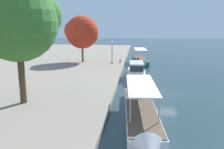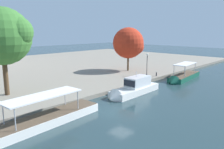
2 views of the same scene
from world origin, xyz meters
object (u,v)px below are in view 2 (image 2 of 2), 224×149
tour_boat_3 (183,78)px  lamp_post (147,62)px  motor_yacht_2 (133,90)px  mooring_bollard_0 (156,74)px  tree_0 (4,35)px  tour_boat_1 (36,124)px  tree_1 (128,43)px

tour_boat_3 → lamp_post: lamp_post is taller
motor_yacht_2 → mooring_bollard_0: size_ratio=13.01×
tour_boat_3 → tree_0: bearing=-28.0°
motor_yacht_2 → lamp_post: 12.20m
tour_boat_1 → mooring_bollard_0: 28.24m
tour_boat_3 → motor_yacht_2: bearing=-8.3°
motor_yacht_2 → mooring_bollard_0: 12.38m
motor_yacht_2 → tree_0: size_ratio=0.86×
motor_yacht_2 → tree_0: bearing=-40.4°
motor_yacht_2 → mooring_bollard_0: (11.89, 3.43, 0.30)m
tour_boat_3 → mooring_bollard_0: tour_boat_3 is taller
mooring_bollard_0 → tree_0: tree_0 is taller
tree_1 → motor_yacht_2: bearing=-137.9°
motor_yacht_2 → lamp_post: (10.80, 5.00, 2.69)m
tour_boat_1 → mooring_bollard_0: tour_boat_1 is taller
tour_boat_1 → mooring_bollard_0: size_ratio=17.92×
motor_yacht_2 → tree_1: size_ratio=1.08×
tour_boat_3 → mooring_bollard_0: size_ratio=14.70×
tour_boat_1 → motor_yacht_2: (16.06, 0.54, 0.32)m
tree_0 → lamp_post: bearing=-14.1°
tour_boat_1 → tour_boat_3: 30.79m
tour_boat_3 → lamp_post: bearing=-61.1°
tour_boat_1 → lamp_post: size_ratio=3.21×
mooring_bollard_0 → tree_0: bearing=163.3°
tree_0 → motor_yacht_2: bearing=-38.9°
mooring_bollard_0 → tree_1: (1.05, 8.25, 5.75)m
tree_0 → tour_boat_1: bearing=-100.8°
lamp_post → tour_boat_3: bearing=-55.7°
motor_yacht_2 → mooring_bollard_0: motor_yacht_2 is taller
motor_yacht_2 → tree_0: (-13.83, 11.17, 8.23)m
mooring_bollard_0 → lamp_post: 3.05m
lamp_post → tree_0: bearing=165.9°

